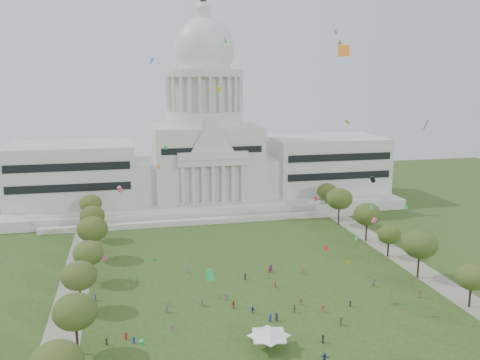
{
  "coord_description": "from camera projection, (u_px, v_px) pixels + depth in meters",
  "views": [
    {
      "loc": [
        -32.46,
        -100.77,
        54.5
      ],
      "look_at": [
        0.0,
        45.0,
        24.0
      ],
      "focal_mm": 38.0,
      "sensor_mm": 36.0,
      "label": 1
    }
  ],
  "objects": [
    {
      "name": "person_5",
      "position": [
        253.0,
        310.0,
        119.09
      ],
      "size": [
        1.42,
        1.36,
        1.52
      ],
      "primitive_type": "imported",
      "rotation": [
        0.0,
        0.0,
        2.41
      ],
      "color": "navy",
      "rests_on": "ground"
    },
    {
      "name": "row_tree_l_6",
      "position": [
        91.0,
        204.0,
        187.8
      ],
      "size": [
        8.19,
        8.19,
        11.64
      ],
      "color": "black",
      "rests_on": "ground"
    },
    {
      "name": "person_10",
      "position": [
        301.0,
        302.0,
        123.53
      ],
      "size": [
        0.51,
        0.87,
        1.43
      ],
      "primitive_type": "imported",
      "rotation": [
        0.0,
        0.0,
        1.51
      ],
      "color": "#B21E1E",
      "rests_on": "ground"
    },
    {
      "name": "row_tree_r_1",
      "position": [
        472.0,
        277.0,
        120.83
      ],
      "size": [
        7.58,
        7.58,
        10.78
      ],
      "color": "black",
      "rests_on": "ground"
    },
    {
      "name": "person_4",
      "position": [
        294.0,
        309.0,
        119.2
      ],
      "size": [
        1.03,
        1.32,
        2.0
      ],
      "primitive_type": "imported",
      "rotation": [
        0.0,
        0.0,
        4.33
      ],
      "color": "#4C4C51",
      "rests_on": "ground"
    },
    {
      "name": "person_2",
      "position": [
        374.0,
        283.0,
        134.28
      ],
      "size": [
        1.03,
        0.71,
        1.98
      ],
      "primitive_type": "imported",
      "rotation": [
        0.0,
        0.0,
        0.13
      ],
      "color": "#994C8C",
      "rests_on": "ground"
    },
    {
      "name": "row_tree_r_3",
      "position": [
        389.0,
        235.0,
        155.21
      ],
      "size": [
        7.01,
        7.01,
        9.98
      ],
      "color": "black",
      "rests_on": "ground"
    },
    {
      "name": "path_right",
      "position": [
        406.0,
        261.0,
        153.1
      ],
      "size": [
        8.0,
        160.0,
        0.04
      ],
      "primitive_type": "cube",
      "color": "gray",
      "rests_on": "ground"
    },
    {
      "name": "distant_crowd",
      "position": [
        215.0,
        296.0,
        126.27
      ],
      "size": [
        60.62,
        41.77,
        1.89
      ],
      "color": "#26262B",
      "rests_on": "ground"
    },
    {
      "name": "ground",
      "position": [
        283.0,
        323.0,
        114.19
      ],
      "size": [
        400.0,
        400.0,
        0.0
      ],
      "primitive_type": "plane",
      "color": "#31481D",
      "rests_on": "ground"
    },
    {
      "name": "row_tree_r_5",
      "position": [
        339.0,
        199.0,
        188.59
      ],
      "size": [
        9.82,
        9.82,
        13.96
      ],
      "color": "black",
      "rests_on": "ground"
    },
    {
      "name": "capitol",
      "position": [
        205.0,
        153.0,
        218.36
      ],
      "size": [
        160.0,
        64.5,
        91.3
      ],
      "color": "silver",
      "rests_on": "ground"
    },
    {
      "name": "person_11",
      "position": [
        325.0,
        358.0,
        98.46
      ],
      "size": [
        1.91,
        1.38,
        1.92
      ],
      "primitive_type": "imported",
      "rotation": [
        0.0,
        0.0,
        2.71
      ],
      "color": "navy",
      "rests_on": "ground"
    },
    {
      "name": "row_tree_r_6",
      "position": [
        327.0,
        192.0,
        206.56
      ],
      "size": [
        8.42,
        8.42,
        11.97
      ],
      "color": "black",
      "rests_on": "ground"
    },
    {
      "name": "row_tree_l_4",
      "position": [
        92.0,
        229.0,
        153.05
      ],
      "size": [
        9.29,
        9.29,
        13.21
      ],
      "color": "black",
      "rests_on": "ground"
    },
    {
      "name": "person_8",
      "position": [
        233.0,
        305.0,
        121.46
      ],
      "size": [
        1.07,
        0.99,
        1.88
      ],
      "primitive_type": "imported",
      "rotation": [
        0.0,
        0.0,
        2.52
      ],
      "color": "#B21E1E",
      "rests_on": "ground"
    },
    {
      "name": "event_tent",
      "position": [
        269.0,
        330.0,
        102.98
      ],
      "size": [
        10.69,
        10.69,
        5.12
      ],
      "color": "#4C4C4C",
      "rests_on": "ground"
    },
    {
      "name": "person_7",
      "position": [
        265.0,
        342.0,
        104.36
      ],
      "size": [
        0.8,
        0.81,
        1.8
      ],
      "primitive_type": "imported",
      "rotation": [
        0.0,
        0.0,
        3.99
      ],
      "color": "olive",
      "rests_on": "ground"
    },
    {
      "name": "row_tree_r_2",
      "position": [
        420.0,
        244.0,
        138.34
      ],
      "size": [
        9.55,
        9.55,
        13.58
      ],
      "color": "black",
      "rests_on": "ground"
    },
    {
      "name": "row_tree_l_2",
      "position": [
        79.0,
        276.0,
        119.44
      ],
      "size": [
        8.42,
        8.42,
        11.97
      ],
      "color": "black",
      "rests_on": "ground"
    },
    {
      "name": "row_tree_r_4",
      "position": [
        367.0,
        214.0,
        169.72
      ],
      "size": [
        9.19,
        9.19,
        13.06
      ],
      "color": "black",
      "rests_on": "ground"
    },
    {
      "name": "row_tree_l_3",
      "position": [
        88.0,
        253.0,
        135.59
      ],
      "size": [
        8.12,
        8.12,
        11.55
      ],
      "color": "black",
      "rests_on": "ground"
    },
    {
      "name": "person_0",
      "position": [
        419.0,
        294.0,
        127.44
      ],
      "size": [
        1.18,
        1.0,
        2.04
      ],
      "primitive_type": "imported",
      "rotation": [
        0.0,
        0.0,
        5.86
      ],
      "color": "olive",
      "rests_on": "ground"
    },
    {
      "name": "row_tree_l_5",
      "position": [
        92.0,
        216.0,
        170.78
      ],
      "size": [
        8.33,
        8.33,
        11.85
      ],
      "color": "black",
      "rests_on": "ground"
    },
    {
      "name": "row_tree_l_1",
      "position": [
        75.0,
        312.0,
        100.17
      ],
      "size": [
        8.86,
        8.86,
        12.59
      ],
      "color": "black",
      "rests_on": "ground"
    },
    {
      "name": "person_6",
      "position": [
        323.0,
        339.0,
        105.63
      ],
      "size": [
        0.75,
        1.02,
        1.91
      ],
      "primitive_type": "imported",
      "rotation": [
        0.0,
        0.0,
        1.4
      ],
      "color": "#26262B",
      "rests_on": "ground"
    },
    {
      "name": "person_3",
      "position": [
        323.0,
        309.0,
        119.35
      ],
      "size": [
        0.74,
        1.26,
        1.86
      ],
      "primitive_type": "imported",
      "rotation": [
        0.0,
        0.0,
        4.61
      ],
      "color": "#B21E1E",
      "rests_on": "ground"
    },
    {
      "name": "path_left",
      "position": [
        74.0,
        289.0,
        132.65
      ],
      "size": [
        8.0,
        160.0,
        0.04
      ],
      "primitive_type": "cube",
      "color": "gray",
      "rests_on": "ground"
    },
    {
      "name": "person_9",
      "position": [
        341.0,
        321.0,
        113.08
      ],
      "size": [
        1.14,
        1.38,
        1.9
      ],
      "primitive_type": "imported",
      "rotation": [
        0.0,
        0.0,
        1.08
      ],
      "color": "#26262B",
      "rests_on": "ground"
    },
    {
      "name": "kite_swarm",
      "position": [
        279.0,
        199.0,
        110.72
      ],
      "size": [
        90.45,
        104.78,
        62.15
      ],
      "color": "white",
      "rests_on": "ground"
    }
  ]
}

